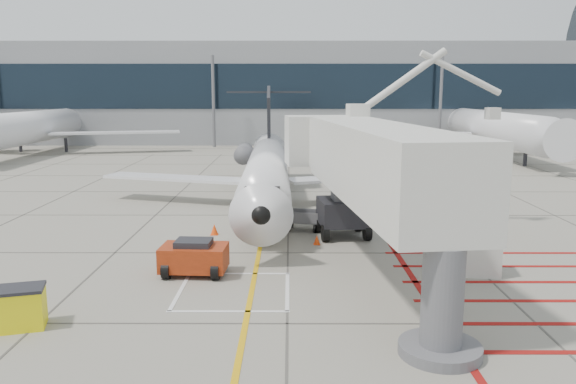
{
  "coord_description": "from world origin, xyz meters",
  "views": [
    {
      "loc": [
        0.08,
        -20.94,
        7.34
      ],
      "look_at": [
        0.0,
        6.0,
        2.5
      ],
      "focal_mm": 35.0,
      "sensor_mm": 36.0,
      "label": 1
    }
  ],
  "objects_px": {
    "jet_bridge": "(378,177)",
    "pushback_tug": "(194,256)",
    "spill_bin": "(18,308)",
    "regional_jet": "(266,152)"
  },
  "relations": [
    {
      "from": "jet_bridge",
      "to": "pushback_tug",
      "type": "relative_size",
      "value": 7.69
    },
    {
      "from": "pushback_tug",
      "to": "spill_bin",
      "type": "bearing_deg",
      "value": -128.12
    },
    {
      "from": "jet_bridge",
      "to": "pushback_tug",
      "type": "xyz_separation_m",
      "value": [
        -7.32,
        0.19,
        -3.27
      ]
    },
    {
      "from": "regional_jet",
      "to": "pushback_tug",
      "type": "bearing_deg",
      "value": -103.78
    },
    {
      "from": "jet_bridge",
      "to": "spill_bin",
      "type": "relative_size",
      "value": 13.06
    },
    {
      "from": "jet_bridge",
      "to": "pushback_tug",
      "type": "height_order",
      "value": "jet_bridge"
    },
    {
      "from": "regional_jet",
      "to": "pushback_tug",
      "type": "distance_m",
      "value": 11.76
    },
    {
      "from": "pushback_tug",
      "to": "jet_bridge",
      "type": "bearing_deg",
      "value": 1.7
    },
    {
      "from": "jet_bridge",
      "to": "spill_bin",
      "type": "bearing_deg",
      "value": -163.64
    },
    {
      "from": "regional_jet",
      "to": "jet_bridge",
      "type": "height_order",
      "value": "jet_bridge"
    }
  ]
}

